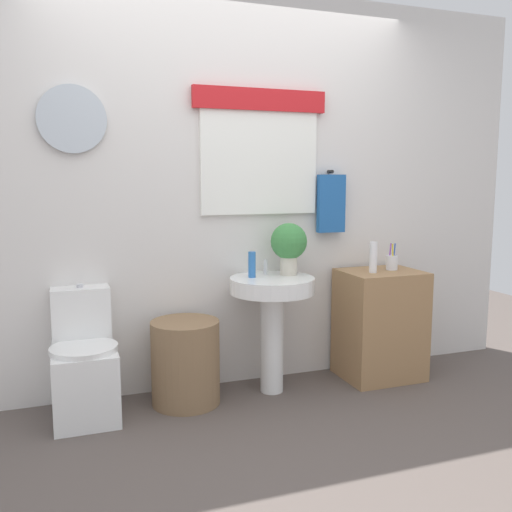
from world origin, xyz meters
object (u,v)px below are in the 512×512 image
toilet (84,367)px  toothbrush_cup (392,262)px  lotion_bottle (373,257)px  laundry_hamper (186,362)px  soap_bottle (252,265)px  pedestal_sink (272,304)px  wooden_cabinet (380,324)px  potted_plant (289,244)px

toilet → toothbrush_cup: bearing=-0.3°
lotion_bottle → toothbrush_cup: bearing=17.7°
laundry_hamper → toothbrush_cup: toothbrush_cup is taller
soap_bottle → toothbrush_cup: 1.03m
toilet → toothbrush_cup: toothbrush_cup is taller
soap_bottle → lotion_bottle: size_ratio=0.79×
laundry_hamper → pedestal_sink: size_ratio=0.69×
laundry_hamper → lotion_bottle: 1.43m
laundry_hamper → wooden_cabinet: (1.39, 0.00, 0.12)m
wooden_cabinet → pedestal_sink: bearing=180.0°
pedestal_sink → potted_plant: bearing=23.2°
laundry_hamper → lotion_bottle: (1.29, -0.04, 0.60)m
laundry_hamper → pedestal_sink: (0.57, 0.00, 0.32)m
pedestal_sink → potted_plant: (0.14, 0.06, 0.38)m
toilet → lotion_bottle: bearing=-2.2°
pedestal_sink → wooden_cabinet: (0.81, 0.00, -0.21)m
toilet → wooden_cabinet: 1.99m
pedestal_sink → wooden_cabinet: size_ratio=1.00×
pedestal_sink → wooden_cabinet: bearing=0.0°
wooden_cabinet → laundry_hamper: bearing=180.0°
laundry_hamper → potted_plant: potted_plant is taller
toilet → soap_bottle: 1.19m
wooden_cabinet → lotion_bottle: size_ratio=3.61×
potted_plant → laundry_hamper: bearing=-175.2°
toilet → soap_bottle: (1.05, 0.02, 0.55)m
toilet → soap_bottle: bearing=1.0°
toilet → soap_bottle: soap_bottle is taller
soap_bottle → toothbrush_cup: toothbrush_cup is taller
wooden_cabinet → lotion_bottle: bearing=-156.9°
toilet → laundry_hamper: toilet is taller
potted_plant → toothbrush_cup: potted_plant is taller
toilet → pedestal_sink: bearing=-1.5°
lotion_bottle → toothbrush_cup: 0.20m
laundry_hamper → potted_plant: (0.71, 0.06, 0.71)m
lotion_bottle → soap_bottle: bearing=173.9°
pedestal_sink → soap_bottle: bearing=157.4°
pedestal_sink → lotion_bottle: bearing=-3.2°
soap_bottle → potted_plant: 0.29m
potted_plant → pedestal_sink: bearing=-156.8°
wooden_cabinet → lotion_bottle: lotion_bottle is taller
lotion_bottle → pedestal_sink: bearing=176.8°
pedestal_sink → wooden_cabinet: 0.84m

